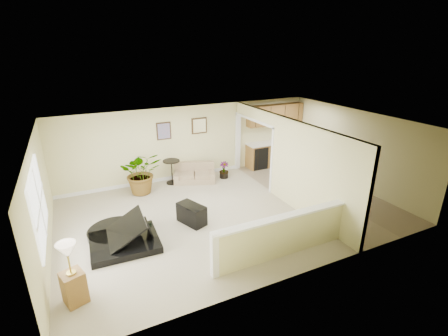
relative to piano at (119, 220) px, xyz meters
name	(u,v)px	position (x,y,z in m)	size (l,w,h in m)	color
floor	(230,212)	(2.99, 0.27, -0.60)	(9.00, 9.00, 0.00)	#B7AF8E
back_wall	(191,142)	(2.99, 3.27, 0.65)	(9.00, 0.04, 2.50)	beige
front_wall	(301,221)	(2.99, -2.73, 0.65)	(9.00, 0.04, 2.50)	beige
left_wall	(40,203)	(-1.51, 0.27, 0.65)	(0.04, 6.00, 2.50)	beige
right_wall	(354,148)	(7.49, 0.27, 0.65)	(0.04, 6.00, 2.50)	beige
ceiling	(231,124)	(2.99, 0.27, 1.90)	(9.00, 6.00, 0.04)	silver
kitchen_vinyl	(318,191)	(6.14, 0.27, -0.60)	(2.70, 6.00, 0.01)	#9C8A69
interior_partition	(280,159)	(4.79, 0.52, 0.62)	(0.18, 5.99, 2.50)	beige
pony_half_wall	(281,235)	(3.07, -2.03, -0.09)	(3.42, 0.22, 1.00)	beige
left_window	(38,205)	(-1.49, -0.23, 0.85)	(0.05, 2.15, 1.45)	white
wall_art_left	(164,131)	(2.04, 3.24, 1.15)	(0.48, 0.04, 0.58)	#3A2715
wall_mirror	(199,126)	(3.29, 3.24, 1.20)	(0.55, 0.04, 0.55)	#3A2715
kitchen_cabinets	(273,143)	(6.18, 3.00, 0.27)	(2.36, 0.65, 2.33)	olive
piano	(119,220)	(0.00, 0.00, 0.00)	(1.85, 1.91, 1.45)	black
piano_bench	(192,214)	(1.81, 0.15, -0.34)	(0.40, 0.79, 0.52)	black
loveseat	(194,172)	(2.88, 2.81, -0.30)	(1.64, 1.24, 0.79)	tan
accent_table	(172,169)	(2.14, 2.92, -0.08)	(0.56, 0.56, 0.81)	black
palm_plant	(142,173)	(1.08, 2.60, 0.07)	(1.37, 1.23, 1.37)	black
small_plant	(224,171)	(3.92, 2.60, -0.36)	(0.43, 0.43, 0.58)	black
lamp_stand	(72,278)	(-1.07, -1.58, -0.08)	(0.46, 0.46, 1.24)	olive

